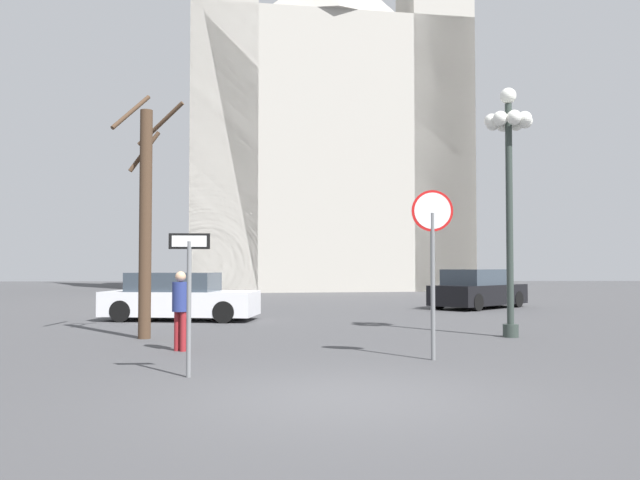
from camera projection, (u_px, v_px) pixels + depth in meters
ground_plane at (345, 398)px, 8.38m from camera, size 120.00×120.00×0.00m
cathedral at (324, 128)px, 45.70m from camera, size 19.46×14.04×35.00m
stop_sign at (433, 242)px, 11.76m from camera, size 0.74×0.08×3.02m
one_way_arrow_sign at (189, 286)px, 9.94m from camera, size 0.62×0.07×2.16m
street_lamp at (509, 158)px, 15.54m from camera, size 1.14×1.14×5.87m
bare_tree at (145, 215)px, 15.22m from camera, size 1.62×1.00×5.80m
parked_car_near_white at (179, 298)px, 20.12m from camera, size 4.78×2.48×1.45m
parked_car_far_black at (478, 290)px, 25.67m from camera, size 4.48×4.39×1.51m
pedestrian_walking at (180, 303)px, 12.93m from camera, size 0.32×0.32×1.56m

